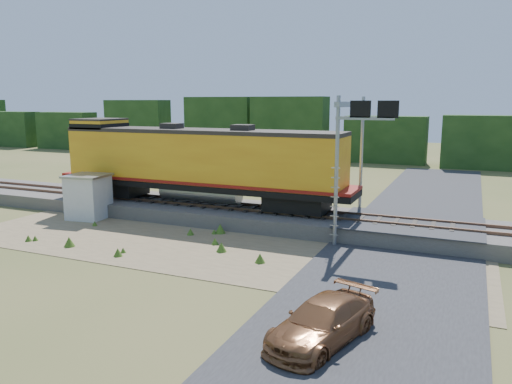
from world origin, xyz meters
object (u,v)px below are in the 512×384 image
at_px(locomotive, 196,162).
at_px(car, 322,322).
at_px(shed, 88,196).
at_px(signal_gantry, 355,132).

bearing_deg(locomotive, car, -47.49).
height_order(shed, signal_gantry, signal_gantry).
xyz_separation_m(locomotive, signal_gantry, (9.66, -0.67, 2.01)).
height_order(locomotive, shed, locomotive).
height_order(locomotive, signal_gantry, signal_gantry).
distance_m(signal_gantry, car, 12.90).
bearing_deg(signal_gantry, shed, -171.39).
relative_size(shed, car, 0.62).
distance_m(locomotive, car, 17.21).
distance_m(locomotive, shed, 6.70).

